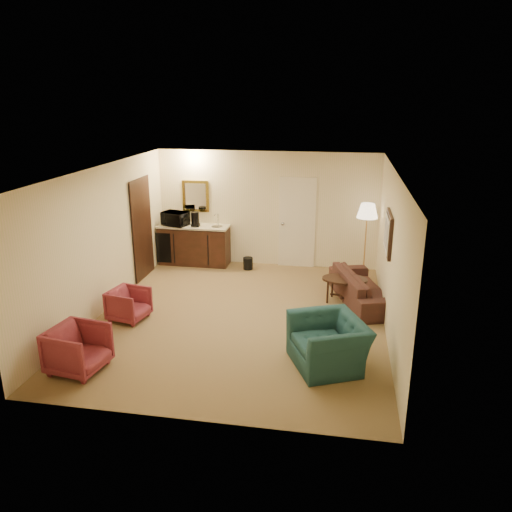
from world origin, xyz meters
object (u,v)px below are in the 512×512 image
Objects in this scene: coffee_table at (344,290)px; rose_chair_near at (129,303)px; wetbar_cabinet at (194,245)px; waste_bin at (248,263)px; teal_armchair at (329,335)px; rose_chair_far at (78,347)px; coffee_maker at (195,219)px; microwave at (175,217)px; floor_lamp at (365,241)px; sofa at (363,283)px.

rose_chair_near is at bearing -158.96° from coffee_table.
wetbar_cabinet reaches higher than waste_bin.
teal_armchair reaches higher than wetbar_cabinet.
rose_chair_near is 1.74m from rose_chair_far.
teal_armchair is 1.47× the size of rose_chair_far.
coffee_maker is at bearing -48.63° from wetbar_cabinet.
microwave reaches higher than teal_armchair.
microwave is (-0.41, -0.07, 0.65)m from wetbar_cabinet.
microwave reaches higher than wetbar_cabinet.
floor_lamp is at bearing 74.05° from coffee_table.
rose_chair_near is at bearing -117.50° from waste_bin.
wetbar_cabinet is 0.63m from coffee_maker.
rose_chair_near reaches higher than coffee_table.
floor_lamp reaches higher than coffee_table.
waste_bin is (-1.94, 3.94, -0.34)m from teal_armchair.
wetbar_cabinet is at bearing 153.50° from coffee_table.
teal_armchair reaches higher than coffee_table.
coffee_maker is (-3.78, 0.24, 0.26)m from floor_lamp.
teal_armchair is at bearing 149.11° from sofa.
floor_lamp is 2.89× the size of microwave.
coffee_table is at bearing -5.24° from microwave.
waste_bin is at bearing -9.65° from rose_chair_far.
waste_bin is at bearing -16.68° from rose_chair_near.
coffee_table is 0.51× the size of floor_lamp.
teal_armchair is 3.30× the size of coffee_maker.
microwave is at bearing 156.86° from coffee_table.
waste_bin is (1.55, 2.97, -0.18)m from rose_chair_near.
wetbar_cabinet is at bearing 130.37° from coffee_maker.
rose_chair_near is 3.18m from microwave.
wetbar_cabinet is 3.88m from floor_lamp.
microwave is at bearing -162.25° from teal_armchair.
wetbar_cabinet is 4.97× the size of coffee_maker.
wetbar_cabinet is 1.51× the size of teal_armchair.
coffee_maker is (-3.38, 1.64, 0.84)m from coffee_table.
rose_chair_near is at bearing -69.15° from microwave.
floor_lamp is at bearing -44.62° from rose_chair_near.
wetbar_cabinet is at bearing -166.10° from teal_armchair.
rose_chair_far is at bearing -139.50° from coffee_table.
teal_armchair is at bearing -52.87° from coffee_maker.
sofa is (3.80, -1.65, -0.07)m from wetbar_cabinet.
coffee_maker is at bearing 4.74° from rose_chair_far.
sofa is 4.11m from coffee_maker.
sofa is at bearing -58.97° from rose_chair_near.
sofa is at bearing -42.92° from rose_chair_far.
waste_bin is at bearing 41.46° from sofa.
teal_armchair is 2.41m from coffee_table.
sofa is 2.52m from teal_armchair.
wetbar_cabinet is 3.86m from coffee_table.
teal_armchair is at bearing -94.69° from rose_chair_near.
coffee_maker is (0.32, 3.07, 0.77)m from rose_chair_near.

